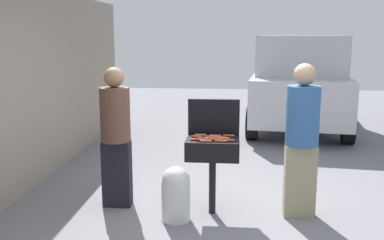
# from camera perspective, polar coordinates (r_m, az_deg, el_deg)

# --- Properties ---
(ground_plane) EXTENTS (24.00, 24.00, 0.00)m
(ground_plane) POSITION_cam_1_polar(r_m,az_deg,el_deg) (5.32, 4.57, -11.71)
(ground_plane) COLOR slate
(house_wall_side) EXTENTS (0.24, 8.00, 2.68)m
(house_wall_side) POSITION_cam_1_polar(r_m,az_deg,el_deg) (6.57, -19.87, 4.13)
(house_wall_side) COLOR gray
(house_wall_side) RESTS_ON ground
(bbq_grill) EXTENTS (0.60, 0.44, 0.88)m
(bbq_grill) POSITION_cam_1_polar(r_m,az_deg,el_deg) (5.07, 2.66, -3.97)
(bbq_grill) COLOR black
(bbq_grill) RESTS_ON ground
(grill_lid_open) EXTENTS (0.60, 0.05, 0.42)m
(grill_lid_open) POSITION_cam_1_polar(r_m,az_deg,el_deg) (5.20, 2.80, 0.38)
(grill_lid_open) COLOR black
(grill_lid_open) RESTS_ON bbq_grill
(hot_dog_0) EXTENTS (0.13, 0.04, 0.03)m
(hot_dog_0) POSITION_cam_1_polar(r_m,az_deg,el_deg) (5.01, 2.21, -2.33)
(hot_dog_0) COLOR #C6593D
(hot_dog_0) RESTS_ON bbq_grill
(hot_dog_1) EXTENTS (0.13, 0.04, 0.03)m
(hot_dog_1) POSITION_cam_1_polar(r_m,az_deg,el_deg) (4.88, 1.80, -2.70)
(hot_dog_1) COLOR #B74C33
(hot_dog_1) RESTS_ON bbq_grill
(hot_dog_2) EXTENTS (0.13, 0.03, 0.03)m
(hot_dog_2) POSITION_cam_1_polar(r_m,az_deg,el_deg) (4.92, 4.67, -2.61)
(hot_dog_2) COLOR #AD4228
(hot_dog_2) RESTS_ON bbq_grill
(hot_dog_3) EXTENTS (0.13, 0.03, 0.03)m
(hot_dog_3) POSITION_cam_1_polar(r_m,az_deg,el_deg) (5.01, 4.13, -2.36)
(hot_dog_3) COLOR #C6593D
(hot_dog_3) RESTS_ON bbq_grill
(hot_dog_4) EXTENTS (0.13, 0.03, 0.03)m
(hot_dog_4) POSITION_cam_1_polar(r_m,az_deg,el_deg) (5.04, 3.59, -2.26)
(hot_dog_4) COLOR #C6593D
(hot_dog_4) RESTS_ON bbq_grill
(hot_dog_5) EXTENTS (0.13, 0.03, 0.03)m
(hot_dog_5) POSITION_cam_1_polar(r_m,az_deg,el_deg) (5.13, 3.03, -2.02)
(hot_dog_5) COLOR #C6593D
(hot_dog_5) RESTS_ON bbq_grill
(hot_dog_6) EXTENTS (0.13, 0.03, 0.03)m
(hot_dog_6) POSITION_cam_1_polar(r_m,az_deg,el_deg) (5.16, 1.10, -1.93)
(hot_dog_6) COLOR #C6593D
(hot_dog_6) RESTS_ON bbq_grill
(hot_dog_7) EXTENTS (0.13, 0.03, 0.03)m
(hot_dog_7) POSITION_cam_1_polar(r_m,az_deg,el_deg) (4.95, 3.07, -2.50)
(hot_dog_7) COLOR #AD4228
(hot_dog_7) RESTS_ON bbq_grill
(hot_dog_8) EXTENTS (0.13, 0.04, 0.03)m
(hot_dog_8) POSITION_cam_1_polar(r_m,az_deg,el_deg) (4.94, 0.56, -2.51)
(hot_dog_8) COLOR #AD4228
(hot_dog_8) RESTS_ON bbq_grill
(hot_dog_9) EXTENTS (0.13, 0.04, 0.03)m
(hot_dog_9) POSITION_cam_1_polar(r_m,az_deg,el_deg) (5.15, 4.72, -2.00)
(hot_dog_9) COLOR #AD4228
(hot_dog_9) RESTS_ON bbq_grill
(hot_dog_10) EXTENTS (0.13, 0.04, 0.03)m
(hot_dog_10) POSITION_cam_1_polar(r_m,az_deg,el_deg) (4.88, 3.69, -2.69)
(hot_dog_10) COLOR #B74C33
(hot_dog_10) RESTS_ON bbq_grill
(hot_dog_11) EXTENTS (0.13, 0.04, 0.03)m
(hot_dog_11) POSITION_cam_1_polar(r_m,az_deg,el_deg) (5.09, 2.52, -2.13)
(hot_dog_11) COLOR #B74C33
(hot_dog_11) RESTS_ON bbq_grill
(hot_dog_12) EXTENTS (0.13, 0.04, 0.03)m
(hot_dog_12) POSITION_cam_1_polar(r_m,az_deg,el_deg) (5.08, 0.64, -2.14)
(hot_dog_12) COLOR #B74C33
(hot_dog_12) RESTS_ON bbq_grill
(hot_dog_13) EXTENTS (0.13, 0.03, 0.03)m
(hot_dog_13) POSITION_cam_1_polar(r_m,az_deg,el_deg) (4.97, 1.41, -2.42)
(hot_dog_13) COLOR #C6593D
(hot_dog_13) RESTS_ON bbq_grill
(propane_tank) EXTENTS (0.32, 0.32, 0.62)m
(propane_tank) POSITION_cam_1_polar(r_m,az_deg,el_deg) (5.00, -2.08, -9.26)
(propane_tank) COLOR silver
(propane_tank) RESTS_ON ground
(person_left) EXTENTS (0.35, 0.35, 1.67)m
(person_left) POSITION_cam_1_polar(r_m,az_deg,el_deg) (5.32, -9.74, -1.57)
(person_left) COLOR black
(person_left) RESTS_ON ground
(person_right) EXTENTS (0.36, 0.36, 1.74)m
(person_right) POSITION_cam_1_polar(r_m,az_deg,el_deg) (5.08, 13.89, -1.92)
(person_right) COLOR gray
(person_right) RESTS_ON ground
(parked_minivan) EXTENTS (2.43, 4.58, 2.02)m
(parked_minivan) POSITION_cam_1_polar(r_m,az_deg,el_deg) (10.19, 13.49, 4.88)
(parked_minivan) COLOR #B7B7BC
(parked_minivan) RESTS_ON ground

